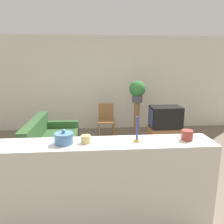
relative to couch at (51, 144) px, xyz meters
The scene contains 13 objects.
ground_plane 1.75m from the couch, 57.14° to the right, with size 14.00×14.00×0.00m, color #756656.
wall_back 2.44m from the couch, 64.62° to the left, with size 9.00×0.06×2.70m.
couch is the anchor object (origin of this frame).
tv_stand 2.63m from the couch, ahead, with size 0.76×0.54×0.45m.
television 2.66m from the couch, ahead, with size 0.72×0.48×0.50m.
wooden_chair 1.70m from the couch, 43.10° to the left, with size 0.44×0.44×0.89m.
plant_stand 2.43m from the couch, 31.26° to the left, with size 0.14×0.14×0.92m.
potted_plant 2.60m from the couch, 31.26° to the left, with size 0.43×0.43×0.57m.
foreground_counter 2.35m from the couch, 66.28° to the right, with size 2.68×0.44×1.09m.
decorative_bowl 2.38m from the couch, 74.69° to the right, with size 0.21×0.21×0.17m.
candle_jar 2.45m from the couch, 68.91° to the right, with size 0.11×0.11×0.09m.
candlestick 2.71m from the couch, 56.81° to the right, with size 0.07×0.07×0.29m.
coffee_tin 3.04m from the couch, 47.15° to the right, with size 0.13×0.13×0.12m.
Camera 1 is at (-0.01, -2.98, 1.97)m, focal length 35.00 mm.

